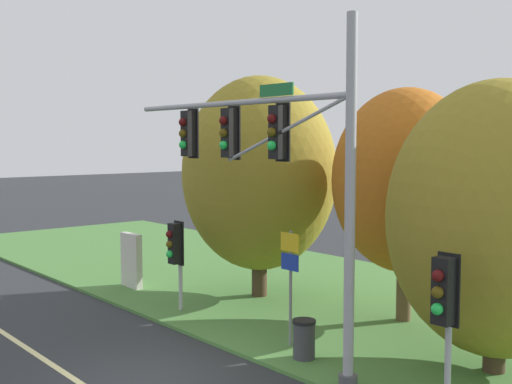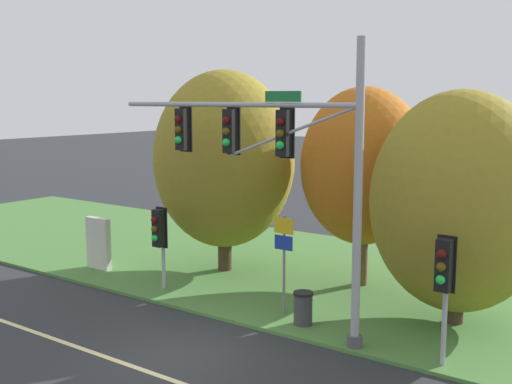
# 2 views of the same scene
# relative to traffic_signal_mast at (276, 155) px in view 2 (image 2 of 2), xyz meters

# --- Properties ---
(ground_plane) EXTENTS (160.00, 160.00, 0.00)m
(ground_plane) POSITION_rel_traffic_signal_mast_xyz_m (-0.97, -2.79, -4.83)
(ground_plane) COLOR #282B2D
(lane_stripe) EXTENTS (36.00, 0.16, 0.01)m
(lane_stripe) POSITION_rel_traffic_signal_mast_xyz_m (-0.97, -3.99, -4.83)
(lane_stripe) COLOR beige
(lane_stripe) RESTS_ON ground
(grass_verge) EXTENTS (48.00, 11.50, 0.10)m
(grass_verge) POSITION_rel_traffic_signal_mast_xyz_m (-0.97, 5.46, -4.78)
(grass_verge) COLOR #477A38
(grass_verge) RESTS_ON ground
(traffic_signal_mast) EXTENTS (8.15, 0.49, 7.69)m
(traffic_signal_mast) POSITION_rel_traffic_signal_mast_xyz_m (0.00, 0.00, 0.00)
(traffic_signal_mast) COLOR #9EA0A5
(traffic_signal_mast) RESTS_ON grass_verge
(pedestrian_signal_near_kerb) EXTENTS (0.46, 0.55, 3.13)m
(pedestrian_signal_near_kerb) POSITION_rel_traffic_signal_mast_xyz_m (4.63, 0.06, -2.47)
(pedestrian_signal_near_kerb) COLOR #9EA0A5
(pedestrian_signal_near_kerb) RESTS_ON grass_verge
(pedestrian_signal_further_along) EXTENTS (0.46, 0.55, 2.73)m
(pedestrian_signal_further_along) POSITION_rel_traffic_signal_mast_xyz_m (-5.03, 0.67, -2.81)
(pedestrian_signal_further_along) COLOR #9EA0A5
(pedestrian_signal_further_along) RESTS_ON grass_verge
(route_sign_post) EXTENTS (0.64, 0.08, 2.90)m
(route_sign_post) POSITION_rel_traffic_signal_mast_xyz_m (-0.42, 1.05, -2.84)
(route_sign_post) COLOR slate
(route_sign_post) RESTS_ON grass_verge
(tree_nearest_road) EXTENTS (5.07, 5.07, 7.24)m
(tree_nearest_road) POSITION_rel_traffic_signal_mast_xyz_m (-4.85, 3.84, -0.67)
(tree_nearest_road) COLOR #423021
(tree_nearest_road) RESTS_ON grass_verge
(tree_left_of_mast) EXTENTS (4.17, 4.17, 6.63)m
(tree_left_of_mast) POSITION_rel_traffic_signal_mast_xyz_m (0.05, 5.07, -0.73)
(tree_left_of_mast) COLOR brown
(tree_left_of_mast) RESTS_ON grass_verge
(tree_behind_signpost) EXTENTS (4.88, 4.88, 6.49)m
(tree_behind_signpost) POSITION_rel_traffic_signal_mast_xyz_m (3.87, 3.25, -1.30)
(tree_behind_signpost) COLOR #423021
(tree_behind_signpost) RESTS_ON grass_verge
(info_kiosk) EXTENTS (1.10, 0.24, 1.90)m
(info_kiosk) POSITION_rel_traffic_signal_mast_xyz_m (-8.70, 1.23, -3.79)
(info_kiosk) COLOR beige
(info_kiosk) RESTS_ON grass_verge
(trash_bin) EXTENTS (0.56, 0.56, 0.93)m
(trash_bin) POSITION_rel_traffic_signal_mast_xyz_m (0.52, 0.62, -4.26)
(trash_bin) COLOR #38383D
(trash_bin) RESTS_ON grass_verge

